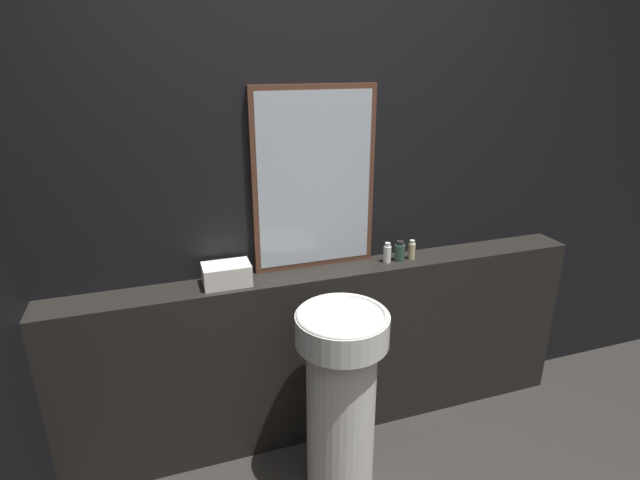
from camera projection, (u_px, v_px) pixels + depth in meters
wall_back at (324, 204)px, 2.50m from camera, size 8.00×0.06×2.50m
vanity_counter at (331, 351)px, 2.65m from camera, size 2.73×0.21×0.95m
pedestal_sink at (341, 395)px, 2.25m from camera, size 0.41×0.41×0.93m
mirror at (314, 180)px, 2.39m from camera, size 0.61×0.03×0.88m
towel_stack at (227, 274)px, 2.31m from camera, size 0.22×0.14×0.10m
shampoo_bottle at (387, 253)px, 2.56m from camera, size 0.04×0.04×0.11m
conditioner_bottle at (400, 252)px, 2.58m from camera, size 0.05×0.05×0.11m
lotion_bottle at (412, 250)px, 2.60m from camera, size 0.04×0.04×0.10m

